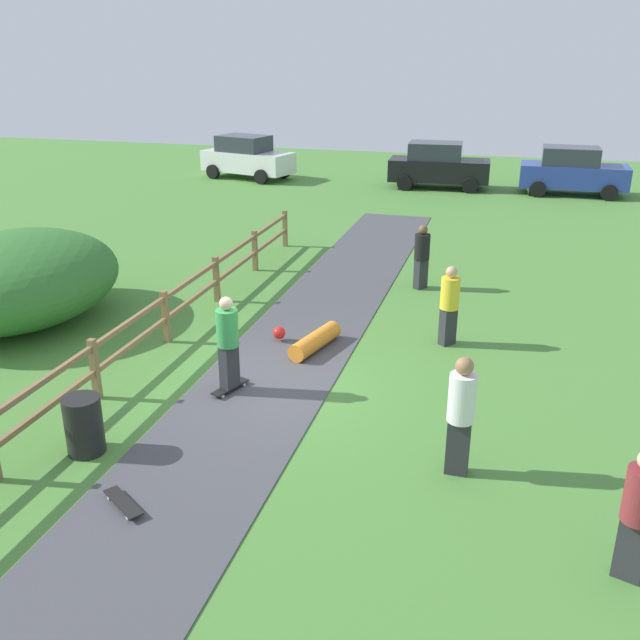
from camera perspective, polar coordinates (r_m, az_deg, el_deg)
ground_plane at (r=12.71m, az=-4.51°, el=-5.22°), size 60.00×60.00×0.00m
asphalt_path at (r=12.71m, az=-4.51°, el=-5.18°), size 2.40×28.00×0.02m
wooden_fence at (r=13.50m, az=-15.02°, el=-1.18°), size 0.12×18.12×1.10m
bush_large at (r=16.56m, az=-23.46°, el=3.11°), size 4.05×4.86×1.97m
trash_bin at (r=11.04m, az=-18.68°, el=-8.13°), size 0.56×0.56×0.90m
skater_riding at (r=12.09m, az=-7.52°, el=-1.60°), size 0.49×0.82×1.75m
skater_fallen at (r=13.99m, az=-0.65°, el=-1.67°), size 1.32×1.52×0.36m
skateboard_loose at (r=9.85m, az=-15.74°, el=-14.12°), size 0.77×0.61×0.08m
bystander_white at (r=9.91m, az=11.41°, el=-7.25°), size 0.39×0.39×1.80m
bystander_yellow at (r=14.24m, az=10.50°, el=1.44°), size 0.54×0.54×1.66m
bystander_black at (r=17.57m, az=8.30°, el=5.33°), size 0.53×0.53×1.62m
bystander_maroon at (r=8.73m, az=24.54°, el=-13.89°), size 0.48×0.48×1.67m
parked_car_black at (r=30.91m, az=9.59°, el=12.31°), size 4.28×2.18×1.92m
parked_car_white at (r=33.02m, az=-5.98°, el=13.05°), size 4.50×2.79×1.92m
parked_car_blue at (r=30.81m, az=19.89°, el=11.33°), size 4.20×2.01×1.92m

